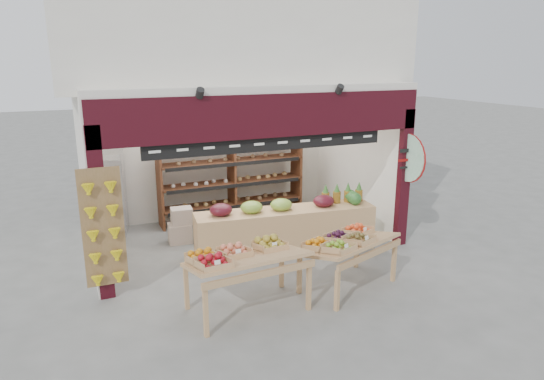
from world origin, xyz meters
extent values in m
plane|color=slate|center=(0.00, 0.00, 0.00)|extent=(60.00, 60.00, 0.00)
cube|color=white|center=(0.00, 2.29, 1.50)|extent=(5.76, 0.18, 3.00)
cube|color=white|center=(-2.79, 0.60, 1.50)|extent=(0.18, 3.38, 3.00)
cube|color=white|center=(2.79, 0.60, 1.50)|extent=(0.18, 3.38, 3.00)
cube|color=white|center=(0.00, 0.60, 3.06)|extent=(5.76, 3.38, 0.12)
cube|color=white|center=(0.00, 1.70, 4.20)|extent=(6.36, 4.60, 2.40)
cube|color=#330810|center=(0.00, -1.05, 2.65)|extent=(5.70, 0.14, 0.70)
cube|color=#330810|center=(-2.75, -1.05, 1.32)|extent=(0.22, 0.14, 2.65)
cube|color=#330810|center=(2.75, -1.05, 1.32)|extent=(0.22, 0.14, 2.65)
cube|color=black|center=(0.00, -1.02, 2.20)|extent=(4.20, 0.05, 0.26)
cylinder|color=white|center=(0.10, -0.95, 2.45)|extent=(0.34, 0.05, 0.34)
cube|color=olive|center=(-2.73, -1.14, 1.15)|extent=(0.60, 0.04, 1.80)
cylinder|color=#C1F3D4|center=(2.75, -1.14, 1.75)|extent=(0.04, 0.90, 0.90)
cylinder|color=maroon|center=(2.75, -1.16, 1.75)|extent=(0.01, 0.92, 0.92)
cube|color=brown|center=(-1.35, 1.78, 0.86)|extent=(0.05, 0.54, 1.72)
cube|color=brown|center=(0.26, 1.78, 0.86)|extent=(0.05, 0.54, 1.72)
cube|color=brown|center=(1.88, 1.78, 0.86)|extent=(0.05, 0.54, 1.72)
cube|color=brown|center=(0.26, 1.78, 0.38)|extent=(3.23, 0.54, 0.04)
cube|color=brown|center=(0.26, 1.78, 0.86)|extent=(3.23, 0.54, 0.04)
cube|color=brown|center=(0.26, 1.78, 1.35)|extent=(3.23, 0.54, 0.04)
cube|color=brown|center=(0.26, 1.78, 1.72)|extent=(3.23, 0.54, 0.04)
cone|color=olive|center=(-1.03, 1.78, 1.86)|extent=(0.32, 0.32, 0.28)
cone|color=olive|center=(-0.17, 1.78, 1.86)|extent=(0.32, 0.32, 0.28)
cone|color=olive|center=(0.70, 1.78, 1.86)|extent=(0.32, 0.32, 0.28)
cone|color=olive|center=(1.56, 1.78, 1.86)|extent=(0.32, 0.32, 0.28)
cube|color=silver|center=(-2.40, 1.86, 0.86)|extent=(0.81, 0.81, 1.72)
cube|color=silver|center=(-1.19, 0.77, 0.19)|extent=(0.48, 0.39, 0.39)
cube|color=silver|center=(-1.14, 0.77, 0.55)|extent=(0.44, 0.36, 0.32)
cube|color=#13471C|center=(-0.65, 0.61, 0.16)|extent=(0.46, 0.36, 0.32)
cube|color=silver|center=(-0.61, 1.01, 0.15)|extent=(0.41, 0.34, 0.30)
cube|color=tan|center=(0.52, -0.52, 0.42)|extent=(3.43, 1.07, 0.84)
ellipsoid|color=#59141E|center=(-0.69, -0.37, 0.94)|extent=(0.41, 0.37, 0.22)
ellipsoid|color=#8CB23F|center=(-0.13, -0.44, 0.94)|extent=(0.41, 0.37, 0.22)
ellipsoid|color=#8CB23F|center=(0.43, -0.51, 0.94)|extent=(0.41, 0.37, 0.22)
ellipsoid|color=#59141E|center=(1.27, -0.62, 0.94)|extent=(0.41, 0.37, 0.22)
cylinder|color=olive|center=(1.38, -0.49, 0.95)|extent=(0.15, 0.15, 0.22)
cylinder|color=olive|center=(1.61, -0.52, 0.95)|extent=(0.15, 0.15, 0.22)
cylinder|color=olive|center=(1.84, -0.55, 0.95)|extent=(0.15, 0.15, 0.22)
cylinder|color=olive|center=(2.07, -0.58, 0.95)|extent=(0.15, 0.15, 0.22)
cube|color=tan|center=(-0.91, -2.27, 0.79)|extent=(1.74, 1.04, 0.25)
cube|color=tan|center=(-1.67, -2.73, 0.35)|extent=(0.06, 0.06, 0.69)
cube|color=tan|center=(-0.11, -2.64, 0.35)|extent=(0.06, 0.06, 0.69)
cube|color=tan|center=(-1.72, -1.91, 0.35)|extent=(0.06, 0.06, 0.69)
cube|color=tan|center=(-0.16, -1.81, 0.35)|extent=(0.06, 0.06, 0.69)
cube|color=tan|center=(0.81, -2.24, 0.73)|extent=(1.75, 1.33, 0.23)
cube|color=tan|center=(0.25, -2.83, 0.31)|extent=(0.08, 0.08, 0.63)
cube|color=tan|center=(1.61, -2.36, 0.31)|extent=(0.08, 0.08, 0.63)
cube|color=tan|center=(0.00, -2.12, 0.31)|extent=(0.08, 0.08, 0.63)
cube|color=tan|center=(1.36, -1.65, 0.31)|extent=(0.08, 0.08, 0.63)
sphere|color=#194C1E|center=(1.86, -0.67, 0.14)|extent=(0.29, 0.29, 0.29)
sphere|color=#194C1E|center=(2.17, -0.67, 0.14)|extent=(0.29, 0.29, 0.29)
sphere|color=#194C1E|center=(1.86, -0.36, 0.14)|extent=(0.29, 0.29, 0.29)
sphere|color=#194C1E|center=(2.17, -0.36, 0.14)|extent=(0.29, 0.29, 0.29)
sphere|color=#194C1E|center=(2.02, -0.51, 0.40)|extent=(0.29, 0.29, 0.29)
sphere|color=#194C1E|center=(2.02, -0.77, 0.14)|extent=(0.29, 0.29, 0.29)
sphere|color=#194C1E|center=(1.76, -0.51, 0.14)|extent=(0.29, 0.29, 0.29)
sphere|color=#194C1E|center=(1.86, -0.34, 0.40)|extent=(0.29, 0.29, 0.29)
sphere|color=#194C1E|center=(2.22, -0.48, 0.14)|extent=(0.29, 0.29, 0.29)
camera|label=1|loc=(-3.15, -8.26, 3.53)|focal=32.00mm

